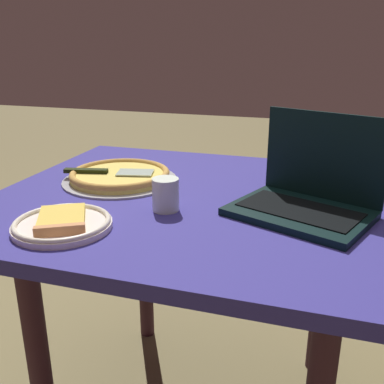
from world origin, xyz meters
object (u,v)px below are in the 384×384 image
Objects in this scene: laptop at (308,193)px; pizza_plate at (62,223)px; table_knife at (367,185)px; drink_cup at (166,194)px; dining_table at (205,228)px; pizza_tray at (120,176)px.

laptop is 0.60m from pizza_plate.
laptop is at bearing 58.43° from table_knife.
drink_cup is (0.51, 0.35, 0.04)m from table_knife.
table_knife is 2.20× the size of drink_cup.
drink_cup is (0.07, 0.13, 0.14)m from dining_table.
pizza_plate and pizza_tray have the same top height.
table_knife is at bearing -142.21° from pizza_plate.
pizza_plate reaches higher than dining_table.
pizza_plate is 2.70× the size of drink_cup.
table_knife is 0.62m from drink_cup.
laptop is 0.31m from table_knife.
laptop reaches higher than dining_table.
dining_table is 13.86× the size of drink_cup.
laptop is at bearing 172.99° from dining_table.
dining_table is at bearing -7.01° from laptop.
pizza_tray is (0.29, -0.06, 0.11)m from dining_table.
laptop is 0.36m from drink_cup.
pizza_tray reaches higher than table_knife.
dining_table is 0.50m from table_knife.
laptop is 4.61× the size of drink_cup.
table_knife is at bearing -144.97° from drink_cup.
dining_table is 0.20m from drink_cup.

